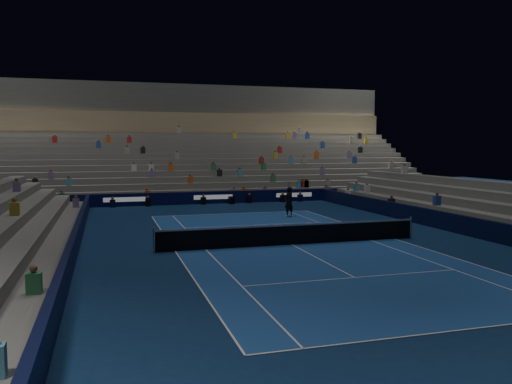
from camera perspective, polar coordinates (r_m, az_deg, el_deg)
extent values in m
plane|color=#0B2247|center=(24.42, 3.98, -5.86)|extent=(90.00, 90.00, 0.00)
cube|color=navy|center=(24.42, 3.98, -5.85)|extent=(10.97, 23.77, 0.01)
cube|color=black|center=(42.03, -4.79, -0.61)|extent=(44.00, 0.25, 1.00)
cube|color=black|center=(29.12, 22.22, -3.46)|extent=(0.25, 37.00, 1.00)
cube|color=black|center=(22.90, -19.54, -5.60)|extent=(0.25, 37.00, 1.00)
cube|color=slate|center=(43.03, -5.06, -0.82)|extent=(44.00, 1.00, 0.50)
cube|color=slate|center=(43.98, -5.32, -0.37)|extent=(44.00, 1.00, 1.00)
cube|color=slate|center=(44.94, -5.56, 0.07)|extent=(44.00, 1.00, 1.50)
cube|color=slate|center=(45.90, -5.80, 0.48)|extent=(44.00, 1.00, 2.00)
cube|color=slate|center=(46.86, -6.02, 0.88)|extent=(44.00, 1.00, 2.50)
cube|color=slate|center=(47.83, -6.24, 1.26)|extent=(44.00, 1.00, 3.00)
cube|color=slate|center=(48.79, -6.45, 1.62)|extent=(44.00, 1.00, 3.50)
cube|color=slate|center=(49.76, -6.65, 1.97)|extent=(44.00, 1.00, 4.00)
cube|color=slate|center=(50.74, -6.85, 2.31)|extent=(44.00, 1.00, 4.50)
cube|color=slate|center=(51.71, -7.03, 2.64)|extent=(44.00, 1.00, 5.00)
cube|color=slate|center=(52.69, -7.21, 2.95)|extent=(44.00, 1.00, 5.50)
cube|color=slate|center=(53.67, -7.38, 3.25)|extent=(44.00, 1.00, 6.00)
cube|color=#94805C|center=(54.79, -7.61, 7.57)|extent=(44.00, 0.60, 2.20)
cube|color=#454543|center=(56.35, -7.86, 10.15)|extent=(44.00, 2.40, 3.00)
cube|color=slate|center=(29.66, 23.42, -3.84)|extent=(1.00, 37.00, 0.50)
cube|color=slate|center=(30.27, 24.90, -3.25)|extent=(1.00, 37.00, 1.00)
cube|color=slate|center=(30.90, 26.31, -2.67)|extent=(1.00, 37.00, 1.50)
cube|color=slate|center=(23.01, -21.52, -6.24)|extent=(1.00, 37.00, 0.50)
cube|color=slate|center=(23.08, -24.03, -5.66)|extent=(1.00, 37.00, 1.00)
cube|color=slate|center=(23.19, -26.51, -5.08)|extent=(1.00, 37.00, 1.50)
cylinder|color=#B2B2B7|center=(22.93, -11.25, -5.26)|extent=(0.10, 0.10, 1.10)
cylinder|color=#B2B2B7|center=(27.19, 16.77, -3.77)|extent=(0.10, 0.10, 1.10)
cube|color=black|center=(24.34, 3.99, -4.82)|extent=(12.80, 0.03, 0.90)
cube|color=white|center=(24.27, 3.99, -3.68)|extent=(12.80, 0.04, 0.08)
imported|color=black|center=(33.96, 3.66, -1.10)|extent=(0.86, 0.73, 1.99)
cube|color=black|center=(41.80, -2.73, -0.91)|extent=(0.45, 0.55, 0.60)
cylinder|color=black|center=(41.34, -2.59, -0.72)|extent=(0.16, 0.35, 0.16)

